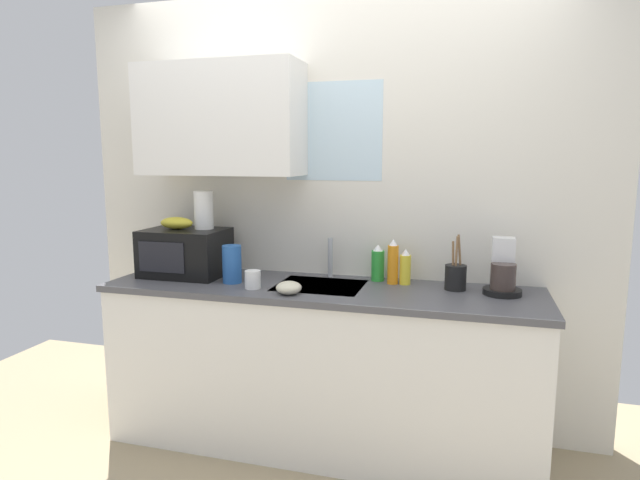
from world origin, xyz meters
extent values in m
cube|color=silver|center=(0.00, 0.35, 1.25)|extent=(3.09, 0.10, 2.50)
cube|color=white|center=(-0.63, 0.14, 1.79)|extent=(0.94, 0.32, 0.62)
cube|color=silver|center=(-0.01, 0.31, 1.73)|extent=(0.56, 0.02, 0.55)
cube|color=white|center=(0.00, 0.00, 0.43)|extent=(2.29, 0.60, 0.86)
cube|color=#4C4C51|center=(0.00, 0.00, 0.88)|extent=(2.32, 0.63, 0.03)
cube|color=#9EA0A5|center=(-0.01, 0.02, 0.83)|extent=(0.46, 0.38, 0.14)
cylinder|color=#B2B5BA|center=(-0.01, 0.24, 1.01)|extent=(0.03, 0.03, 0.23)
cube|color=black|center=(-0.83, 0.05, 1.04)|extent=(0.46, 0.34, 0.27)
cube|color=black|center=(-0.88, -0.12, 1.04)|extent=(0.28, 0.01, 0.17)
ellipsoid|color=gold|center=(-0.88, 0.05, 1.20)|extent=(0.20, 0.11, 0.07)
cylinder|color=white|center=(-0.73, 0.10, 1.28)|extent=(0.11, 0.11, 0.22)
cylinder|color=black|center=(0.93, 0.08, 0.92)|extent=(0.19, 0.19, 0.03)
cylinder|color=#3F332D|center=(0.93, 0.07, 1.00)|extent=(0.12, 0.12, 0.13)
cube|color=silver|center=(0.93, 0.15, 1.05)|extent=(0.11, 0.09, 0.26)
cylinder|color=green|center=(0.27, 0.22, 0.98)|extent=(0.07, 0.07, 0.17)
cone|color=white|center=(0.27, 0.22, 1.09)|extent=(0.05, 0.05, 0.04)
cylinder|color=orange|center=(0.36, 0.16, 1.01)|extent=(0.06, 0.06, 0.21)
cone|color=white|center=(0.36, 0.16, 1.13)|extent=(0.04, 0.04, 0.04)
cylinder|color=yellow|center=(0.43, 0.17, 0.98)|extent=(0.06, 0.06, 0.16)
cone|color=white|center=(0.43, 0.17, 1.08)|extent=(0.05, 0.05, 0.04)
cylinder|color=#2659A5|center=(-0.49, -0.05, 1.00)|extent=(0.10, 0.10, 0.21)
cylinder|color=white|center=(-0.33, -0.14, 0.95)|extent=(0.08, 0.08, 0.09)
cylinder|color=black|center=(0.70, 0.12, 0.97)|extent=(0.11, 0.11, 0.13)
cylinder|color=olive|center=(0.68, 0.12, 1.05)|extent=(0.02, 0.02, 0.22)
cylinder|color=olive|center=(0.71, 0.13, 1.06)|extent=(0.03, 0.03, 0.25)
cylinder|color=olive|center=(0.70, 0.10, 1.06)|extent=(0.02, 0.03, 0.25)
ellipsoid|color=beige|center=(-0.11, -0.20, 0.93)|extent=(0.13, 0.13, 0.06)
camera|label=1|loc=(0.76, -2.68, 1.58)|focal=30.04mm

